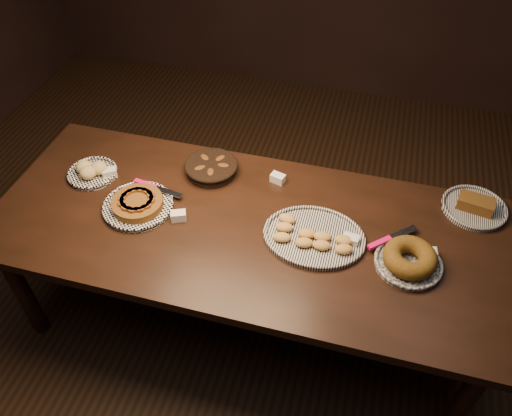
% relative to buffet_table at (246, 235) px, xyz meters
% --- Properties ---
extents(ground, '(5.00, 5.00, 0.00)m').
position_rel_buffet_table_xyz_m(ground, '(0.00, 0.00, -0.68)').
color(ground, black).
rests_on(ground, ground).
extents(buffet_table, '(2.40, 1.00, 0.75)m').
position_rel_buffet_table_xyz_m(buffet_table, '(0.00, 0.00, 0.00)').
color(buffet_table, black).
rests_on(buffet_table, ground).
extents(apple_tart_plate, '(0.35, 0.34, 0.06)m').
position_rel_buffet_table_xyz_m(apple_tart_plate, '(-0.52, -0.03, 0.10)').
color(apple_tart_plate, white).
rests_on(apple_tart_plate, buffet_table).
extents(madeleine_platter, '(0.46, 0.37, 0.05)m').
position_rel_buffet_table_xyz_m(madeleine_platter, '(0.32, -0.01, 0.09)').
color(madeleine_platter, black).
rests_on(madeleine_platter, buffet_table).
extents(bundt_cake_plate, '(0.33, 0.37, 0.09)m').
position_rel_buffet_table_xyz_m(bundt_cake_plate, '(0.73, -0.04, 0.11)').
color(bundt_cake_plate, black).
rests_on(bundt_cake_plate, buffet_table).
extents(croissant_basket, '(0.29, 0.29, 0.07)m').
position_rel_buffet_table_xyz_m(croissant_basket, '(-0.27, 0.30, 0.11)').
color(croissant_basket, black).
rests_on(croissant_basket, buffet_table).
extents(bread_roll_plate, '(0.25, 0.25, 0.08)m').
position_rel_buffet_table_xyz_m(bread_roll_plate, '(-0.85, 0.12, 0.10)').
color(bread_roll_plate, white).
rests_on(bread_roll_plate, buffet_table).
extents(loaf_plate, '(0.30, 0.30, 0.07)m').
position_rel_buffet_table_xyz_m(loaf_plate, '(1.02, 0.38, 0.09)').
color(loaf_plate, black).
rests_on(loaf_plate, buffet_table).
extents(tent_cards, '(1.65, 0.44, 0.04)m').
position_rel_buffet_table_xyz_m(tent_cards, '(0.06, 0.09, 0.10)').
color(tent_cards, white).
rests_on(tent_cards, buffet_table).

